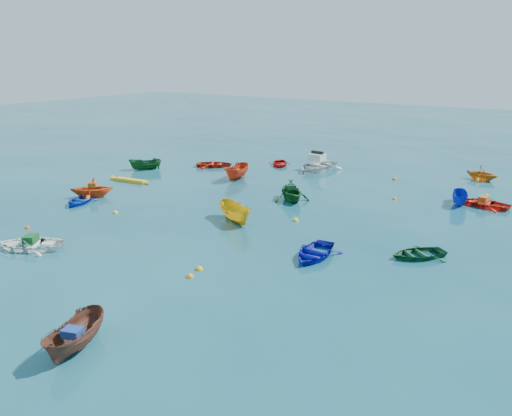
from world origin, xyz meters
The scene contains 33 objects.
ground centered at (0.00, 0.00, 0.00)m, with size 160.00×160.00×0.00m, color #0B3E51.
dinghy_blue_sw centered at (-11.05, 0.60, 0.00)m, with size 1.89×2.64×0.55m, color #0E34B3.
dinghy_white_near centered at (-6.52, -5.97, 0.00)m, with size 2.34×3.27×0.68m, color white.
sampan_brown_mid centered at (3.04, -10.56, 0.00)m, with size 1.12×2.97×1.15m, color brown.
dinghy_blue_se centered at (6.04, 0.88, 0.00)m, with size 2.24×3.14×0.65m, color #0D0FA4.
dinghy_orange_w centered at (-11.50, 2.07, 0.00)m, with size 2.41×2.80×1.47m, color #DF4914.
sampan_yellow_mid centered at (-0.24, 3.18, 0.00)m, with size 1.22×3.24×1.25m, color gold.
dinghy_green_e centered at (10.26, 3.61, 0.00)m, with size 1.97×2.75×0.57m, color #114B28.
dinghy_red_nw centered at (-10.45, 14.39, 0.00)m, with size 2.24×3.13×0.65m, color #B7240F.
sampan_orange_n centered at (-6.17, 11.74, 0.00)m, with size 1.26×3.34×1.29m, color red.
dinghy_green_n centered at (0.33, 8.81, 0.00)m, with size 2.49×2.88×1.52m, color #114B1A.
dinghy_red_ne centered at (11.45, 14.45, 0.00)m, with size 2.19×3.06×0.64m, color red.
sampan_blue_far centered at (10.01, 14.08, 0.00)m, with size 0.97×2.58×1.00m, color #0D1CA9.
dinghy_red_far centered at (-5.93, 17.94, 0.00)m, with size 1.94×2.71×0.56m, color #B5110F.
dinghy_orange_far centered at (9.99, 21.90, 0.00)m, with size 2.13×2.47×1.30m, color #C86C12.
sampan_green_far centered at (-14.71, 10.28, 0.00)m, with size 1.02×2.70×1.04m, color #104518.
kayak_yellow centered at (-12.49, 6.51, 0.00)m, with size 0.48×3.37×0.33m, color #F5AA15, non-canonical shape.
motorboat_white centered at (-2.40, 18.16, 0.00)m, with size 3.23×4.52×1.54m, color silver.
tarp_green_a centered at (-6.44, -5.92, 0.52)m, with size 0.74×0.56×0.36m, color #134D1E.
tarp_blue_a centered at (3.09, -10.70, 0.72)m, with size 0.60×0.46×0.29m, color navy.
tarp_orange_a centered at (-11.47, 2.10, 0.90)m, with size 0.68×0.51×0.33m, color #CA5614.
tarp_green_b centered at (0.26, 8.87, 0.91)m, with size 0.61×0.46×0.29m, color #0F3F1F.
tarp_orange_b centered at (11.35, 14.47, 0.48)m, with size 0.69×0.52×0.33m, color #C25213.
buoy_or_a centered at (-9.43, -4.21, 0.00)m, with size 0.29×0.29×0.29m, color #ED500C.
buoy_ye_a centered at (2.34, -3.34, 0.00)m, with size 0.36×0.36×0.36m, color gold.
buoy_or_b centered at (2.51, -4.17, 0.00)m, with size 0.34×0.34×0.34m, color orange.
buoy_ye_b centered at (-7.42, 0.44, 0.00)m, with size 0.31×0.31×0.31m, color yellow.
buoy_or_c centered at (-1.42, 4.96, 0.00)m, with size 0.35×0.35×0.35m, color #FF650D.
buoy_ye_c centered at (2.65, 5.21, 0.00)m, with size 0.37×0.37×0.37m, color yellow.
buoy_or_d centered at (6.06, 12.91, 0.00)m, with size 0.31×0.31×0.31m, color orange.
buoy_ye_d centered at (-8.29, 16.29, 0.00)m, with size 0.35×0.35×0.35m, color gold.
buoy_or_e centered at (4.26, 18.39, 0.00)m, with size 0.38×0.38×0.38m, color orange.
buoy_ye_e centered at (11.16, 17.13, 0.00)m, with size 0.33×0.33×0.33m, color gold.
Camera 1 is at (15.92, -19.42, 9.38)m, focal length 35.00 mm.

